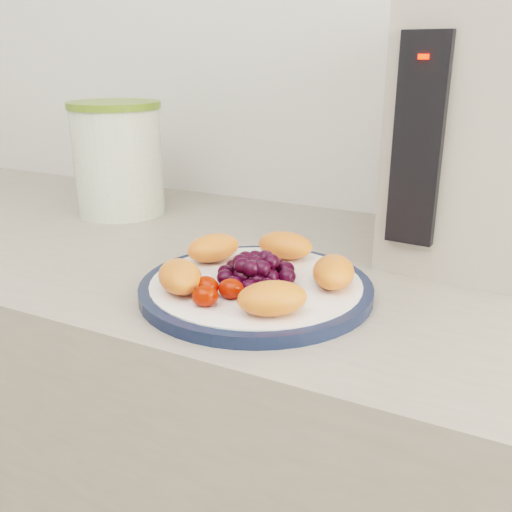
% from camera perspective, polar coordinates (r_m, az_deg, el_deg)
% --- Properties ---
extents(counter, '(3.50, 0.60, 0.90)m').
position_cam_1_polar(counter, '(1.07, 1.64, -23.47)').
color(counter, gray).
rests_on(counter, floor).
extents(plate_rim, '(0.29, 0.29, 0.01)m').
position_cam_1_polar(plate_rim, '(0.70, 0.00, -3.27)').
color(plate_rim, '#131E38').
rests_on(plate_rim, counter).
extents(plate_face, '(0.26, 0.26, 0.02)m').
position_cam_1_polar(plate_face, '(0.70, 0.00, -3.19)').
color(plate_face, white).
rests_on(plate_face, counter).
extents(canister, '(0.20, 0.20, 0.19)m').
position_cam_1_polar(canister, '(1.08, -13.59, 9.13)').
color(canister, '#496313').
rests_on(canister, counter).
extents(canister_lid, '(0.21, 0.21, 0.01)m').
position_cam_1_polar(canister_lid, '(1.06, -14.03, 14.45)').
color(canister_lid, '#5C7728').
rests_on(canister_lid, canister).
extents(appliance_body, '(0.22, 0.29, 0.35)m').
position_cam_1_polar(appliance_body, '(0.87, 21.81, 11.14)').
color(appliance_body, '#ACA497').
rests_on(appliance_body, counter).
extents(appliance_panel, '(0.06, 0.02, 0.26)m').
position_cam_1_polar(appliance_panel, '(0.74, 15.93, 10.91)').
color(appliance_panel, black).
rests_on(appliance_panel, appliance_body).
extents(appliance_led, '(0.01, 0.01, 0.01)m').
position_cam_1_polar(appliance_led, '(0.72, 16.43, 18.58)').
color(appliance_led, '#FF0C05').
rests_on(appliance_led, appliance_panel).
extents(fruit_plate, '(0.25, 0.24, 0.04)m').
position_cam_1_polar(fruit_plate, '(0.69, -0.19, -1.23)').
color(fruit_plate, '#FF5B2A').
rests_on(fruit_plate, plate_face).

